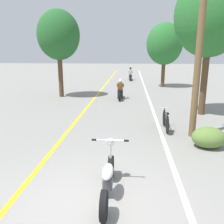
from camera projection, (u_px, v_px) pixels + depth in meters
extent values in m
plane|color=gray|center=(90.00, 204.00, 4.99)|extent=(120.00, 120.00, 0.00)
cube|color=yellow|center=(96.00, 96.00, 17.03)|extent=(0.14, 48.00, 0.01)
cube|color=white|center=(148.00, 97.00, 16.74)|extent=(0.14, 48.00, 0.01)
cylinder|color=brown|center=(199.00, 49.00, 8.23)|extent=(0.24, 0.24, 6.38)
cylinder|color=#513A23|center=(204.00, 78.00, 11.70)|extent=(0.32, 0.32, 3.69)
ellipsoid|color=#286B2D|center=(210.00, 15.00, 10.99)|extent=(3.33, 2.99, 3.82)
cylinder|color=#513A23|center=(163.00, 71.00, 21.19)|extent=(0.32, 0.32, 2.78)
ellipsoid|color=#286B2D|center=(165.00, 44.00, 20.60)|extent=(3.13, 2.82, 3.60)
cylinder|color=#513A23|center=(61.00, 73.00, 16.50)|extent=(0.32, 0.32, 3.29)
ellipsoid|color=#235B28|center=(58.00, 35.00, 15.87)|extent=(2.87, 2.58, 3.30)
ellipsoid|color=#5B7A38|center=(209.00, 137.00, 7.85)|extent=(1.10, 0.88, 0.70)
cylinder|color=black|center=(111.00, 167.00, 5.95)|extent=(0.12, 0.59, 0.59)
cylinder|color=black|center=(104.00, 206.00, 4.47)|extent=(0.12, 0.59, 0.59)
ellipsoid|color=silver|center=(108.00, 171.00, 5.14)|extent=(0.24, 0.69, 0.20)
cube|color=#4C4C51|center=(108.00, 182.00, 5.20)|extent=(0.20, 0.36, 0.24)
cylinder|color=silver|center=(111.00, 154.00, 5.76)|extent=(0.06, 0.23, 0.81)
cylinder|color=silver|center=(110.00, 140.00, 5.58)|extent=(0.77, 0.04, 0.04)
cylinder|color=black|center=(94.00, 140.00, 5.61)|extent=(0.11, 0.05, 0.05)
cylinder|color=black|center=(126.00, 141.00, 5.55)|extent=(0.11, 0.05, 0.05)
sphere|color=silver|center=(111.00, 142.00, 5.69)|extent=(0.20, 0.20, 0.20)
cylinder|color=black|center=(121.00, 93.00, 16.75)|extent=(0.12, 0.59, 0.59)
cylinder|color=black|center=(120.00, 96.00, 15.30)|extent=(0.12, 0.59, 0.59)
cube|color=black|center=(120.00, 92.00, 15.98)|extent=(0.20, 0.96, 0.28)
cylinder|color=silver|center=(121.00, 84.00, 16.49)|extent=(0.50, 0.03, 0.03)
cylinder|color=#282D3D|center=(118.00, 94.00, 15.98)|extent=(0.11, 0.11, 0.62)
cylinder|color=#282D3D|center=(122.00, 94.00, 15.96)|extent=(0.11, 0.11, 0.62)
cube|color=brown|center=(120.00, 86.00, 15.87)|extent=(0.34, 0.26, 0.50)
cylinder|color=brown|center=(117.00, 85.00, 16.02)|extent=(0.08, 0.40, 0.31)
cylinder|color=brown|center=(123.00, 85.00, 15.99)|extent=(0.08, 0.40, 0.31)
sphere|color=white|center=(120.00, 81.00, 15.81)|extent=(0.24, 0.24, 0.24)
cylinder|color=black|center=(130.00, 77.00, 27.21)|extent=(0.12, 0.62, 0.62)
cylinder|color=black|center=(130.00, 78.00, 25.74)|extent=(0.12, 0.62, 0.62)
cube|color=black|center=(130.00, 76.00, 26.43)|extent=(0.20, 0.97, 0.28)
cylinder|color=silver|center=(131.00, 71.00, 26.95)|extent=(0.50, 0.03, 0.03)
cylinder|color=slate|center=(129.00, 77.00, 26.44)|extent=(0.11, 0.11, 0.63)
cylinder|color=slate|center=(132.00, 77.00, 26.42)|extent=(0.11, 0.11, 0.63)
cube|color=silver|center=(130.00, 72.00, 26.31)|extent=(0.34, 0.28, 0.58)
cylinder|color=silver|center=(129.00, 71.00, 26.46)|extent=(0.08, 0.46, 0.35)
cylinder|color=silver|center=(132.00, 71.00, 26.43)|extent=(0.08, 0.46, 0.35)
sphere|color=black|center=(131.00, 68.00, 26.25)|extent=(0.25, 0.25, 0.25)
cylinder|color=black|center=(164.00, 118.00, 10.16)|extent=(0.04, 0.71, 0.71)
cylinder|color=black|center=(167.00, 125.00, 9.24)|extent=(0.04, 0.71, 0.71)
cylinder|color=black|center=(166.00, 115.00, 9.64)|extent=(0.04, 0.76, 0.04)
cylinder|color=black|center=(167.00, 119.00, 9.26)|extent=(0.03, 0.03, 0.42)
cube|color=black|center=(168.00, 114.00, 9.21)|extent=(0.10, 0.20, 0.05)
cylinder|color=black|center=(165.00, 113.00, 10.05)|extent=(0.03, 0.03, 0.46)
cylinder|color=silver|center=(165.00, 108.00, 10.00)|extent=(0.44, 0.03, 0.03)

